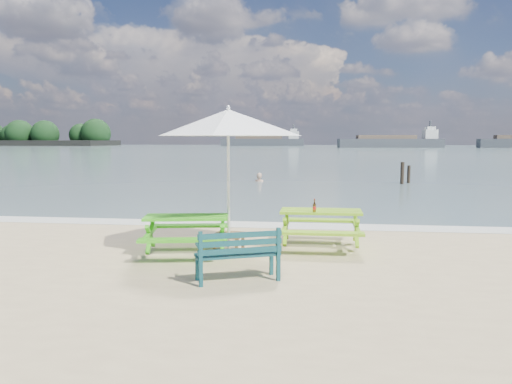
# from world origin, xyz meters

# --- Properties ---
(sea) EXTENTS (300.00, 300.00, 0.00)m
(sea) POSITION_xyz_m (0.00, 85.00, 0.00)
(sea) COLOR slate
(sea) RESTS_ON ground
(foam_strip) EXTENTS (22.00, 0.90, 0.01)m
(foam_strip) POSITION_xyz_m (0.00, 4.60, 0.01)
(foam_strip) COLOR silver
(foam_strip) RESTS_ON ground
(picnic_table_left) EXTENTS (1.79, 1.93, 0.73)m
(picnic_table_left) POSITION_xyz_m (-1.28, 1.28, 0.35)
(picnic_table_left) COLOR green
(picnic_table_left) RESTS_ON ground
(picnic_table_right) EXTENTS (1.58, 1.75, 0.75)m
(picnic_table_right) POSITION_xyz_m (1.18, 2.18, 0.36)
(picnic_table_right) COLOR #79B21B
(picnic_table_right) RESTS_ON ground
(park_bench) EXTENTS (1.33, 0.87, 0.78)m
(park_bench) POSITION_xyz_m (-0.06, -0.27, 0.24)
(park_bench) COLOR #0F3A3F
(park_bench) RESTS_ON ground
(side_table) EXTENTS (0.60, 0.60, 0.35)m
(side_table) POSITION_xyz_m (-0.55, 1.61, 0.18)
(side_table) COLOR brown
(side_table) RESTS_ON ground
(patio_umbrella) EXTENTS (3.00, 3.00, 2.68)m
(patio_umbrella) POSITION_xyz_m (-0.55, 1.61, 2.43)
(patio_umbrella) COLOR silver
(patio_umbrella) RESTS_ON ground
(beer_bottle) EXTENTS (0.06, 0.06, 0.25)m
(beer_bottle) POSITION_xyz_m (1.05, 1.92, 0.83)
(beer_bottle) COLOR #925815
(beer_bottle) RESTS_ON picnic_table_right
(swimmer) EXTENTS (0.71, 0.56, 1.71)m
(swimmer) POSITION_xyz_m (-1.93, 17.26, -0.41)
(swimmer) COLOR tan
(swimmer) RESTS_ON ground
(mooring_pilings) EXTENTS (0.56, 0.76, 1.24)m
(mooring_pilings) POSITION_xyz_m (5.11, 16.90, 0.38)
(mooring_pilings) COLOR black
(mooring_pilings) RESTS_ON ground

